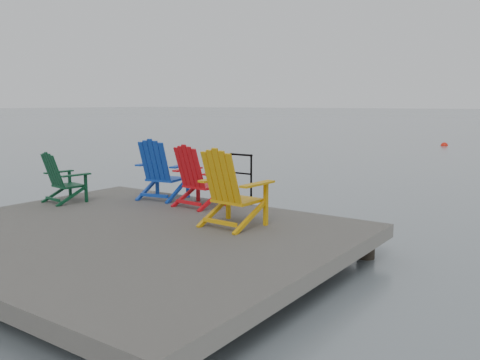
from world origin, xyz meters
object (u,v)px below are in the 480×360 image
Objects in this scene: chair_green at (62,177)px; buoy_b at (444,146)px; chair_red at (198,176)px; chair_yellow at (231,188)px; handrail at (241,174)px; chair_blue at (161,169)px.

buoy_b is (1.10, 23.02, -0.96)m from chair_green.
chair_red reaches higher than buoy_b.
chair_yellow is at bearing -28.43° from chair_red.
buoy_b is (-2.45, 22.73, -1.07)m from chair_yellow.
chair_green is 2.50m from chair_red.
chair_red is at bearing 150.53° from chair_yellow.
chair_yellow reaches higher than chair_red.
chair_red reaches higher than handrail.
buoy_b is at bearing 80.43° from chair_blue.
handrail is at bearing 40.44° from chair_green.
handrail is 3.22m from chair_green.
chair_blue is at bearing -161.37° from handrail.
buoy_b is (-0.13, 21.76, -1.06)m from chair_blue.
handrail is at bearing 123.09° from chair_yellow.
chair_blue is at bearing -89.66° from buoy_b.
handrail is 21.35m from buoy_b.
buoy_b is at bearing 99.02° from chair_yellow.
chair_blue is (-1.47, -0.49, 0.02)m from handrail.
chair_green is at bearing -146.91° from handrail.
handrail is at bearing 8.72° from chair_blue.
buoy_b is (-1.13, 21.89, -1.04)m from chair_red.
chair_yellow reaches higher than chair_green.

